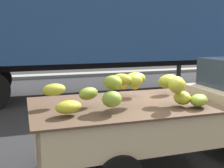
% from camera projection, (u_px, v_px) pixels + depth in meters
% --- Properties ---
extents(ground, '(220.00, 220.00, 0.00)m').
position_uv_depth(ground, '(170.00, 160.00, 4.84)').
color(ground, '#28282B').
extents(curb_strip, '(80.00, 0.80, 0.16)m').
position_uv_depth(curb_strip, '(69.00, 75.00, 14.55)').
color(curb_strip, gray).
rests_on(curb_strip, ground).
extents(pickup_truck, '(4.91, 1.83, 1.70)m').
position_uv_depth(pickup_truck, '(224.00, 107.00, 4.92)').
color(pickup_truck, '#CCB793').
rests_on(pickup_truck, ground).
extents(semi_trailer, '(12.01, 2.71, 3.95)m').
position_uv_depth(semi_trailer, '(98.00, 23.00, 9.92)').
color(semi_trailer, navy).
rests_on(semi_trailer, ground).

